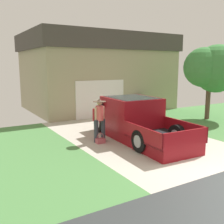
{
  "coord_description": "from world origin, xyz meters",
  "views": [
    {
      "loc": [
        -6.35,
        -4.47,
        2.98
      ],
      "look_at": [
        -0.98,
        4.5,
        1.13
      ],
      "focal_mm": 42.37,
      "sensor_mm": 36.0,
      "label": 1
    }
  ],
  "objects_px": {
    "handbag": "(100,140)",
    "house_with_garage": "(97,72)",
    "pickup_truck": "(134,120)",
    "wheeled_trash_bin": "(142,105)",
    "person_with_hat": "(100,119)",
    "front_yard_tree": "(213,69)"
  },
  "relations": [
    {
      "from": "person_with_hat",
      "to": "handbag",
      "type": "bearing_deg",
      "value": -117.45
    },
    {
      "from": "person_with_hat",
      "to": "wheeled_trash_bin",
      "type": "relative_size",
      "value": 1.6
    },
    {
      "from": "wheeled_trash_bin",
      "to": "house_with_garage",
      "type": "bearing_deg",
      "value": 108.29
    },
    {
      "from": "pickup_truck",
      "to": "wheeled_trash_bin",
      "type": "height_order",
      "value": "pickup_truck"
    },
    {
      "from": "handbag",
      "to": "front_yard_tree",
      "type": "height_order",
      "value": "front_yard_tree"
    },
    {
      "from": "house_with_garage",
      "to": "pickup_truck",
      "type": "bearing_deg",
      "value": -107.09
    },
    {
      "from": "pickup_truck",
      "to": "person_with_hat",
      "type": "distance_m",
      "value": 1.54
    },
    {
      "from": "handbag",
      "to": "wheeled_trash_bin",
      "type": "height_order",
      "value": "wheeled_trash_bin"
    },
    {
      "from": "front_yard_tree",
      "to": "person_with_hat",
      "type": "bearing_deg",
      "value": -174.13
    },
    {
      "from": "person_with_hat",
      "to": "handbag",
      "type": "xyz_separation_m",
      "value": [
        -0.09,
        -0.21,
        -0.82
      ]
    },
    {
      "from": "person_with_hat",
      "to": "front_yard_tree",
      "type": "height_order",
      "value": "front_yard_tree"
    },
    {
      "from": "handbag",
      "to": "front_yard_tree",
      "type": "distance_m",
      "value": 8.07
    },
    {
      "from": "pickup_truck",
      "to": "wheeled_trash_bin",
      "type": "xyz_separation_m",
      "value": [
        3.63,
        4.18,
        -0.18
      ]
    },
    {
      "from": "wheeled_trash_bin",
      "to": "front_yard_tree",
      "type": "bearing_deg",
      "value": -54.32
    },
    {
      "from": "wheeled_trash_bin",
      "to": "person_with_hat",
      "type": "bearing_deg",
      "value": -142.2
    },
    {
      "from": "person_with_hat",
      "to": "front_yard_tree",
      "type": "xyz_separation_m",
      "value": [
        7.46,
        0.77,
        1.87
      ]
    },
    {
      "from": "pickup_truck",
      "to": "front_yard_tree",
      "type": "height_order",
      "value": "front_yard_tree"
    },
    {
      "from": "handbag",
      "to": "house_with_garage",
      "type": "height_order",
      "value": "house_with_garage"
    },
    {
      "from": "handbag",
      "to": "house_with_garage",
      "type": "bearing_deg",
      "value": 63.01
    },
    {
      "from": "person_with_hat",
      "to": "house_with_garage",
      "type": "distance_m",
      "value": 8.77
    },
    {
      "from": "front_yard_tree",
      "to": "wheeled_trash_bin",
      "type": "distance_m",
      "value": 4.55
    },
    {
      "from": "person_with_hat",
      "to": "wheeled_trash_bin",
      "type": "bearing_deg",
      "value": 32.01
    }
  ]
}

